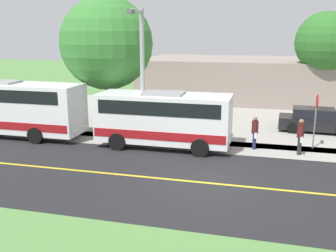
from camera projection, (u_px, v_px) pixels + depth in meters
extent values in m
plane|color=#548442|center=(204.00, 183.00, 15.61)|extent=(120.00, 120.00, 0.00)
cube|color=black|center=(204.00, 183.00, 15.61)|extent=(8.00, 100.00, 0.01)
cube|color=#9E9991|center=(219.00, 147.00, 20.49)|extent=(2.40, 100.00, 0.01)
cube|color=#9E9991|center=(275.00, 120.00, 26.54)|extent=(14.00, 36.00, 0.01)
cube|color=gold|center=(204.00, 183.00, 15.60)|extent=(0.16, 100.00, 0.00)
cube|color=white|center=(164.00, 118.00, 20.16)|extent=(2.41, 7.00, 2.47)
cube|color=maroon|center=(164.00, 130.00, 20.33)|extent=(2.45, 6.86, 0.44)
cube|color=black|center=(164.00, 105.00, 20.00)|extent=(2.45, 6.30, 0.70)
cube|color=gray|center=(164.00, 93.00, 19.85)|extent=(1.45, 2.10, 0.12)
cylinder|color=black|center=(207.00, 135.00, 21.04)|extent=(0.25, 0.90, 0.90)
cylinder|color=black|center=(200.00, 148.00, 18.78)|extent=(0.25, 0.90, 0.90)
cylinder|color=black|center=(133.00, 130.00, 22.09)|extent=(0.25, 0.90, 0.90)
cylinder|color=black|center=(117.00, 142.00, 19.83)|extent=(0.25, 0.90, 0.90)
sphere|color=#F2EACC|center=(231.00, 135.00, 20.15)|extent=(0.20, 0.20, 0.20)
sphere|color=#F2EACC|center=(229.00, 142.00, 18.90)|extent=(0.20, 0.20, 0.20)
cylinder|color=black|center=(57.00, 126.00, 23.18)|extent=(0.25, 0.90, 0.90)
cylinder|color=black|center=(35.00, 136.00, 20.99)|extent=(0.25, 0.90, 0.90)
sphere|color=#F2EACC|center=(85.00, 126.00, 22.12)|extent=(0.20, 0.20, 0.20)
sphere|color=#F2EACC|center=(74.00, 131.00, 20.92)|extent=(0.20, 0.20, 0.20)
cylinder|color=#262628|center=(299.00, 145.00, 19.23)|extent=(0.18, 0.18, 0.88)
cylinder|color=#262628|center=(300.00, 146.00, 19.04)|extent=(0.18, 0.18, 0.88)
cylinder|color=#4C1919|center=(301.00, 131.00, 18.95)|extent=(0.34, 0.34, 0.69)
sphere|color=#8C664C|center=(301.00, 121.00, 18.83)|extent=(0.24, 0.24, 0.24)
cylinder|color=#4C1919|center=(300.00, 129.00, 19.11)|extent=(0.29, 0.10, 0.63)
cube|color=beige|center=(301.00, 137.00, 19.27)|extent=(0.20, 0.12, 0.28)
cylinder|color=#4C1919|center=(301.00, 131.00, 18.77)|extent=(0.29, 0.10, 0.63)
cube|color=white|center=(301.00, 140.00, 18.78)|extent=(0.20, 0.12, 0.28)
cylinder|color=#1E2347|center=(254.00, 140.00, 20.15)|extent=(0.18, 0.18, 0.84)
cylinder|color=#1E2347|center=(254.00, 141.00, 19.96)|extent=(0.18, 0.18, 0.84)
cylinder|color=#4C1919|center=(255.00, 127.00, 19.88)|extent=(0.34, 0.34, 0.67)
sphere|color=#8C664C|center=(255.00, 119.00, 19.77)|extent=(0.23, 0.23, 0.23)
cylinder|color=#4C1919|center=(255.00, 126.00, 20.04)|extent=(0.28, 0.10, 0.60)
cube|color=beige|center=(256.00, 133.00, 20.20)|extent=(0.20, 0.12, 0.28)
cylinder|color=#4C1919|center=(255.00, 127.00, 19.70)|extent=(0.28, 0.10, 0.60)
cube|color=white|center=(255.00, 136.00, 19.71)|extent=(0.20, 0.12, 0.28)
cylinder|color=slate|center=(314.00, 128.00, 19.92)|extent=(0.07, 0.07, 2.20)
cylinder|color=red|center=(317.00, 102.00, 19.58)|extent=(0.76, 0.03, 0.76)
cylinder|color=#9E9EA3|center=(143.00, 78.00, 20.46)|extent=(0.24, 0.24, 7.15)
cylinder|color=#9E9EA3|center=(136.00, 10.00, 18.89)|extent=(1.60, 0.14, 0.14)
cube|color=#59595B|center=(131.00, 12.00, 18.16)|extent=(0.50, 0.24, 0.20)
cube|color=black|center=(316.00, 123.00, 23.50)|extent=(2.05, 4.50, 0.70)
cube|color=black|center=(313.00, 113.00, 23.40)|extent=(1.67, 2.50, 0.57)
cylinder|color=black|center=(293.00, 122.00, 24.78)|extent=(0.26, 0.65, 0.64)
cylinder|color=black|center=(292.00, 128.00, 23.12)|extent=(0.26, 0.65, 0.64)
cylinder|color=brown|center=(109.00, 104.00, 23.93)|extent=(0.36, 0.36, 3.21)
sphere|color=#387A33|center=(107.00, 43.00, 23.04)|extent=(5.57, 5.57, 5.57)
cylinder|color=#4C3826|center=(321.00, 87.00, 29.99)|extent=(0.36, 0.36, 3.49)
sphere|color=#2D6B28|center=(326.00, 42.00, 29.16)|extent=(4.59, 4.59, 4.59)
cube|color=gray|center=(252.00, 79.00, 35.06)|extent=(10.00, 19.48, 3.59)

